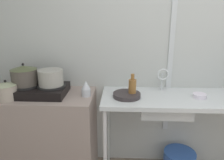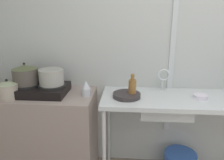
{
  "view_description": "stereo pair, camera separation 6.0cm",
  "coord_description": "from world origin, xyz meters",
  "px_view_note": "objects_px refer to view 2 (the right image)",
  "views": [
    {
      "loc": [
        -0.66,
        -0.66,
        1.63
      ],
      "look_at": [
        -0.75,
        1.26,
        1.04
      ],
      "focal_mm": 34.7,
      "sensor_mm": 36.0,
      "label": 1
    },
    {
      "loc": [
        -0.6,
        -0.65,
        1.63
      ],
      "look_at": [
        -0.75,
        1.26,
        1.04
      ],
      "focal_mm": 34.7,
      "sensor_mm": 36.0,
      "label": 2
    }
  ],
  "objects_px": {
    "pot_on_left_burner": "(25,74)",
    "pot_beside_stove": "(8,90)",
    "sink_basin": "(165,105)",
    "faucet": "(163,77)",
    "small_bowl_on_drainboard": "(200,97)",
    "bottle_by_sink": "(132,88)",
    "pot_on_right_burner": "(51,77)",
    "stove": "(40,89)",
    "frying_pan": "(127,95)",
    "percolator": "(86,88)"
  },
  "relations": [
    {
      "from": "faucet",
      "to": "frying_pan",
      "type": "distance_m",
      "value": 0.42
    },
    {
      "from": "stove",
      "to": "frying_pan",
      "type": "bearing_deg",
      "value": -2.02
    },
    {
      "from": "pot_on_left_burner",
      "to": "pot_on_right_burner",
      "type": "relative_size",
      "value": 1.06
    },
    {
      "from": "stove",
      "to": "small_bowl_on_drainboard",
      "type": "relative_size",
      "value": 4.31
    },
    {
      "from": "stove",
      "to": "pot_beside_stove",
      "type": "distance_m",
      "value": 0.28
    },
    {
      "from": "pot_beside_stove",
      "to": "faucet",
      "type": "xyz_separation_m",
      "value": [
        1.44,
        0.29,
        0.07
      ]
    },
    {
      "from": "small_bowl_on_drainboard",
      "to": "percolator",
      "type": "bearing_deg",
      "value": -179.47
    },
    {
      "from": "stove",
      "to": "faucet",
      "type": "xyz_separation_m",
      "value": [
        1.2,
        0.16,
        0.11
      ]
    },
    {
      "from": "small_bowl_on_drainboard",
      "to": "bottle_by_sink",
      "type": "bearing_deg",
      "value": -179.39
    },
    {
      "from": "frying_pan",
      "to": "small_bowl_on_drainboard",
      "type": "relative_size",
      "value": 2.11
    },
    {
      "from": "pot_on_right_burner",
      "to": "bottle_by_sink",
      "type": "height_order",
      "value": "pot_on_right_burner"
    },
    {
      "from": "sink_basin",
      "to": "bottle_by_sink",
      "type": "distance_m",
      "value": 0.36
    },
    {
      "from": "pot_on_right_burner",
      "to": "small_bowl_on_drainboard",
      "type": "bearing_deg",
      "value": -0.46
    },
    {
      "from": "pot_on_left_burner",
      "to": "percolator",
      "type": "xyz_separation_m",
      "value": [
        0.58,
        -0.02,
        -0.12
      ]
    },
    {
      "from": "stove",
      "to": "frying_pan",
      "type": "xyz_separation_m",
      "value": [
        0.84,
        -0.03,
        -0.03
      ]
    },
    {
      "from": "percolator",
      "to": "sink_basin",
      "type": "distance_m",
      "value": 0.76
    },
    {
      "from": "pot_on_left_burner",
      "to": "pot_beside_stove",
      "type": "distance_m",
      "value": 0.21
    },
    {
      "from": "pot_beside_stove",
      "to": "small_bowl_on_drainboard",
      "type": "xyz_separation_m",
      "value": [
        1.76,
        0.12,
        -0.06
      ]
    },
    {
      "from": "stove",
      "to": "pot_on_left_burner",
      "type": "xyz_separation_m",
      "value": [
        -0.13,
        -0.0,
        0.14
      ]
    },
    {
      "from": "sink_basin",
      "to": "faucet",
      "type": "distance_m",
      "value": 0.29
    },
    {
      "from": "pot_on_left_burner",
      "to": "faucet",
      "type": "distance_m",
      "value": 1.33
    },
    {
      "from": "faucet",
      "to": "pot_beside_stove",
      "type": "bearing_deg",
      "value": -168.59
    },
    {
      "from": "pot_on_left_burner",
      "to": "pot_beside_stove",
      "type": "xyz_separation_m",
      "value": [
        -0.12,
        -0.13,
        -0.11
      ]
    },
    {
      "from": "pot_on_left_burner",
      "to": "pot_beside_stove",
      "type": "height_order",
      "value": "pot_on_left_burner"
    },
    {
      "from": "small_bowl_on_drainboard",
      "to": "pot_on_left_burner",
      "type": "bearing_deg",
      "value": 179.61
    },
    {
      "from": "pot_on_right_burner",
      "to": "pot_beside_stove",
      "type": "height_order",
      "value": "pot_on_right_burner"
    },
    {
      "from": "pot_on_left_burner",
      "to": "small_bowl_on_drainboard",
      "type": "xyz_separation_m",
      "value": [
        1.64,
        -0.01,
        -0.17
      ]
    },
    {
      "from": "frying_pan",
      "to": "bottle_by_sink",
      "type": "bearing_deg",
      "value": 13.12
    },
    {
      "from": "sink_basin",
      "to": "faucet",
      "type": "height_order",
      "value": "faucet"
    },
    {
      "from": "sink_basin",
      "to": "small_bowl_on_drainboard",
      "type": "relative_size",
      "value": 3.81
    },
    {
      "from": "pot_on_left_burner",
      "to": "pot_beside_stove",
      "type": "relative_size",
      "value": 1.25
    },
    {
      "from": "frying_pan",
      "to": "bottle_by_sink",
      "type": "distance_m",
      "value": 0.09
    },
    {
      "from": "pot_on_left_burner",
      "to": "pot_on_right_burner",
      "type": "distance_m",
      "value": 0.25
    },
    {
      "from": "percolator",
      "to": "bottle_by_sink",
      "type": "bearing_deg",
      "value": 0.43
    },
    {
      "from": "stove",
      "to": "percolator",
      "type": "xyz_separation_m",
      "value": [
        0.46,
        -0.02,
        0.03
      ]
    },
    {
      "from": "small_bowl_on_drainboard",
      "to": "bottle_by_sink",
      "type": "xyz_separation_m",
      "value": [
        -0.62,
        -0.01,
        0.07
      ]
    },
    {
      "from": "faucet",
      "to": "pot_on_left_burner",
      "type": "bearing_deg",
      "value": -173.2
    },
    {
      "from": "bottle_by_sink",
      "to": "pot_beside_stove",
      "type": "bearing_deg",
      "value": -174.22
    },
    {
      "from": "faucet",
      "to": "stove",
      "type": "bearing_deg",
      "value": -172.49
    },
    {
      "from": "pot_on_left_burner",
      "to": "bottle_by_sink",
      "type": "bearing_deg",
      "value": -1.0
    },
    {
      "from": "sink_basin",
      "to": "faucet",
      "type": "bearing_deg",
      "value": 91.78
    },
    {
      "from": "frying_pan",
      "to": "small_bowl_on_drainboard",
      "type": "bearing_deg",
      "value": 1.57
    },
    {
      "from": "percolator",
      "to": "sink_basin",
      "type": "bearing_deg",
      "value": 1.53
    },
    {
      "from": "pot_beside_stove",
      "to": "percolator",
      "type": "bearing_deg",
      "value": 9.04
    },
    {
      "from": "frying_pan",
      "to": "pot_beside_stove",
      "type": "bearing_deg",
      "value": -174.57
    },
    {
      "from": "sink_basin",
      "to": "frying_pan",
      "type": "bearing_deg",
      "value": -175.49
    },
    {
      "from": "pot_on_right_burner",
      "to": "pot_beside_stove",
      "type": "distance_m",
      "value": 0.4
    },
    {
      "from": "percolator",
      "to": "bottle_by_sink",
      "type": "height_order",
      "value": "bottle_by_sink"
    },
    {
      "from": "pot_on_left_burner",
      "to": "pot_on_right_burner",
      "type": "height_order",
      "value": "pot_on_left_burner"
    },
    {
      "from": "pot_beside_stove",
      "to": "percolator",
      "type": "height_order",
      "value": "pot_beside_stove"
    }
  ]
}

